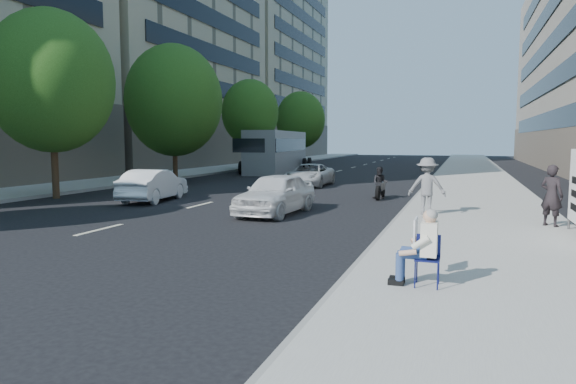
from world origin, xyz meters
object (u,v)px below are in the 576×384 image
at_px(bus, 278,152).
at_px(jogger, 427,186).
at_px(motorcycle, 380,184).
at_px(pedestrian_woman, 552,195).
at_px(white_sedan_far, 310,175).
at_px(seated_protester, 421,243).
at_px(white_sedan_near, 276,193).
at_px(white_sedan_mid, 153,185).

bearing_deg(bus, jogger, -65.79).
xyz_separation_m(motorcycle, bus, (-11.12, 17.22, 1.00)).
xyz_separation_m(pedestrian_woman, bus, (-16.95, 23.76, 0.61)).
distance_m(white_sedan_far, bus, 13.69).
distance_m(pedestrian_woman, white_sedan_far, 15.78).
relative_size(seated_protester, white_sedan_far, 0.29).
bearing_deg(jogger, bus, -61.26).
xyz_separation_m(seated_protester, jogger, (-0.48, 8.61, 0.21)).
xyz_separation_m(jogger, motorcycle, (-2.34, 5.29, -0.45)).
height_order(jogger, bus, bus).
relative_size(seated_protester, white_sedan_near, 0.31).
relative_size(white_sedan_far, bus, 0.37).
height_order(pedestrian_woman, motorcycle, pedestrian_woman).
xyz_separation_m(seated_protester, pedestrian_woman, (3.02, 7.35, 0.15)).
bearing_deg(bus, seated_protester, -72.53).
relative_size(jogger, white_sedan_far, 0.42).
height_order(motorcycle, bus, bus).
bearing_deg(seated_protester, bus, 114.13).
xyz_separation_m(jogger, bus, (-13.45, 22.50, 0.55)).
relative_size(white_sedan_far, motorcycle, 2.20).
relative_size(white_sedan_near, bus, 0.35).
distance_m(white_sedan_near, white_sedan_far, 11.15).
distance_m(seated_protester, jogger, 8.62).
bearing_deg(seated_protester, motorcycle, 101.48).
relative_size(jogger, white_sedan_mid, 0.45).
bearing_deg(motorcycle, white_sedan_far, 133.01).
bearing_deg(pedestrian_woman, bus, -17.69).
height_order(white_sedan_mid, white_sedan_far, white_sedan_mid).
relative_size(jogger, bus, 0.15).
height_order(jogger, white_sedan_far, jogger).
height_order(white_sedan_far, motorcycle, motorcycle).
distance_m(white_sedan_near, motorcycle, 6.46).
bearing_deg(seated_protester, white_sedan_mid, 139.87).
bearing_deg(white_sedan_far, bus, 116.85).
height_order(jogger, white_sedan_near, jogger).
height_order(pedestrian_woman, bus, bus).
relative_size(seated_protester, jogger, 0.70).
bearing_deg(white_sedan_mid, white_sedan_far, -123.17).
bearing_deg(white_sedan_near, white_sedan_far, 104.31).
xyz_separation_m(pedestrian_woman, white_sedan_near, (-8.60, 0.71, -0.30)).
bearing_deg(bus, pedestrian_woman, -61.15).
bearing_deg(jogger, white_sedan_near, 3.97).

